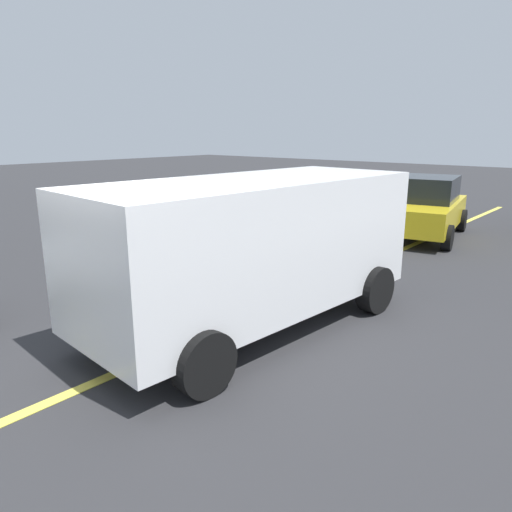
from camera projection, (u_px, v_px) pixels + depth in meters
name	position (u px, v px, depth m)	size (l,w,h in m)	color
ground_plane	(133.00, 366.00, 5.93)	(80.00, 80.00, 0.00)	#2D2D30
lane_marking_centre	(280.00, 302.00, 8.14)	(28.00, 0.16, 0.01)	#E0D14C
white_van	(255.00, 243.00, 6.90)	(5.33, 2.57, 2.20)	white
car_yellow_behind_van	(423.00, 207.00, 13.14)	(4.25, 2.61, 1.65)	gold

